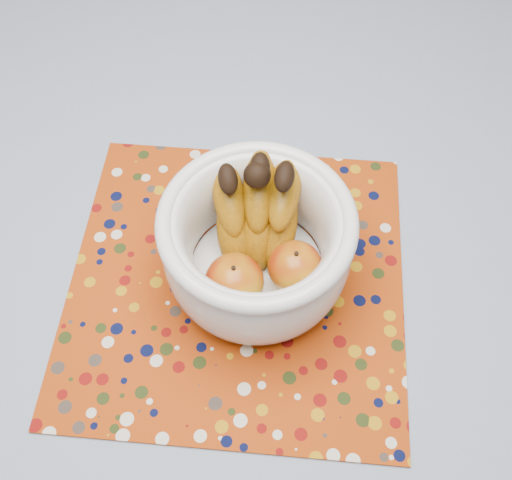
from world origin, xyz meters
TOP-DOWN VIEW (x-y plane):
  - table at (0.00, 0.00)m, footprint 1.20×1.20m
  - tablecloth at (0.00, 0.00)m, footprint 1.32×1.32m
  - placemat at (0.05, -0.11)m, footprint 0.52×0.52m
  - fruit_bowl at (0.08, -0.10)m, footprint 0.22×0.24m

SIDE VIEW (x-z plane):
  - table at x=0.00m, z-range 0.30..1.05m
  - tablecloth at x=0.00m, z-range 0.75..0.76m
  - placemat at x=0.05m, z-range 0.76..0.76m
  - fruit_bowl at x=0.08m, z-range 0.76..0.92m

